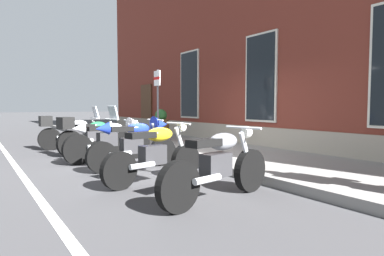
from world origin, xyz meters
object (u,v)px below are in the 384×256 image
Objects in this scene: motorcycle_white_sport at (112,137)px; barrel_planter at (161,126)px; motorcycle_green_touring at (91,134)px; motorcycle_silver_touring at (72,131)px; parking_sign at (158,96)px; motorcycle_grey_naked at (219,165)px; motorcycle_blue_sport at (137,141)px; motorcycle_yellow_naked at (156,154)px.

barrel_planter reaches higher than motorcycle_white_sport.
barrel_planter is (-1.03, 2.66, 0.07)m from motorcycle_green_touring.
parking_sign is at bearing 53.36° from motorcycle_silver_touring.
motorcycle_silver_touring is 0.98× the size of parking_sign.
motorcycle_white_sport is at bearing -179.34° from motorcycle_grey_naked.
motorcycle_white_sport is 0.99× the size of parking_sign.
barrel_planter reaches higher than motorcycle_blue_sport.
motorcycle_blue_sport reaches higher than motorcycle_grey_naked.
parking_sign is 2.14× the size of barrel_planter.
motorcycle_green_touring is 0.99× the size of motorcycle_grey_naked.
motorcycle_green_touring is 2.85m from barrel_planter.
motorcycle_blue_sport is 1.00× the size of motorcycle_yellow_naked.
barrel_planter is (0.49, 2.79, 0.07)m from motorcycle_silver_touring.
motorcycle_blue_sport is (1.23, 0.09, 0.03)m from motorcycle_white_sport.
motorcycle_green_touring is 1.37m from motorcycle_white_sport.
motorcycle_silver_touring is 6.94m from motorcycle_grey_naked.
parking_sign is (0.06, 1.97, 1.05)m from motorcycle_green_touring.
motorcycle_silver_touring reaches higher than motorcycle_white_sport.
motorcycle_green_touring is 0.95× the size of motorcycle_white_sport.
motorcycle_yellow_naked is 1.46m from motorcycle_grey_naked.
motorcycle_grey_naked is (1.45, 0.22, 0.00)m from motorcycle_yellow_naked.
motorcycle_grey_naked is (4.05, 0.05, -0.07)m from motorcycle_white_sport.
parking_sign is at bearing -32.18° from barrel_planter.
motorcycle_silver_touring is 1.52m from motorcycle_green_touring.
motorcycle_yellow_naked is (3.97, -0.08, -0.05)m from motorcycle_green_touring.
motorcycle_green_touring is 2.61m from motorcycle_blue_sport.
motorcycle_white_sport reaches higher than motorcycle_yellow_naked.
motorcycle_blue_sport is 2.82m from motorcycle_grey_naked.
motorcycle_silver_touring is 4.13m from motorcycle_blue_sport.
parking_sign is (-2.54, 1.79, 1.01)m from motorcycle_blue_sport.
motorcycle_green_touring is 3.98m from motorcycle_yellow_naked.
motorcycle_green_touring is at bearing 178.81° from motorcycle_yellow_naked.
motorcycle_yellow_naked is (5.49, 0.06, -0.05)m from motorcycle_silver_touring.
motorcycle_silver_touring is 2.84m from barrel_planter.
motorcycle_green_touring reaches higher than motorcycle_white_sport.
motorcycle_silver_touring is at bearing -179.41° from motorcycle_yellow_naked.
motorcycle_silver_touring is at bearing -126.64° from parking_sign.
motorcycle_yellow_naked is at bearing -3.87° from motorcycle_white_sport.
motorcycle_green_touring is 2.01× the size of barrel_planter.
motorcycle_green_touring is 0.94× the size of parking_sign.
motorcycle_white_sport is 2.61m from motorcycle_yellow_naked.
motorcycle_white_sport is at bearing -46.93° from barrel_planter.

